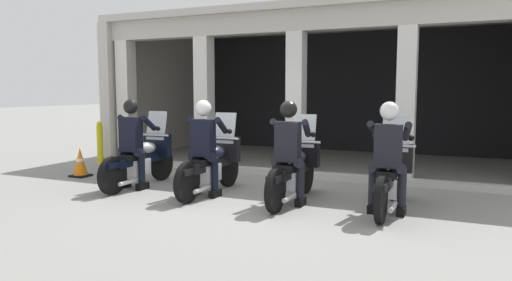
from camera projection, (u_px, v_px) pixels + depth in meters
The scene contains 13 objects.
ground_plane at pixel (308, 169), 10.44m from camera, with size 80.00×80.00×0.00m, color gray.
station_building at pixel (326, 71), 11.89m from camera, with size 9.99×4.67×3.55m.
kerb_strip at pixel (287, 173), 9.53m from camera, with size 9.49×0.24×0.12m, color #B7B5AD.
motorcycle_far_left at pixel (143, 159), 8.52m from camera, with size 0.62×2.04×1.35m.
police_officer_far_left at pixel (132, 136), 8.22m from camera, with size 0.63×0.61×1.58m.
motorcycle_center_left at pixel (213, 164), 7.93m from camera, with size 0.62×2.04×1.35m.
police_officer_center_left at pixel (204, 140), 7.63m from camera, with size 0.63×0.61×1.58m.
motorcycle_center_right at pixel (295, 169), 7.36m from camera, with size 0.62×2.04×1.35m.
police_officer_center_right at pixel (289, 144), 7.06m from camera, with size 0.63×0.61×1.58m.
motorcycle_far_right at pixel (390, 175), 6.82m from camera, with size 0.62×2.04×1.35m.
police_officer_far_right at pixel (388, 148), 6.52m from camera, with size 0.63×0.61×1.58m.
traffic_cone_flank at pixel (80, 162), 9.44m from camera, with size 0.34×0.34×0.59m.
bollard_kerbside at pixel (100, 142), 11.21m from camera, with size 0.14×0.14×1.01m.
Camera 1 is at (3.11, -6.91, 1.73)m, focal length 32.80 mm.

